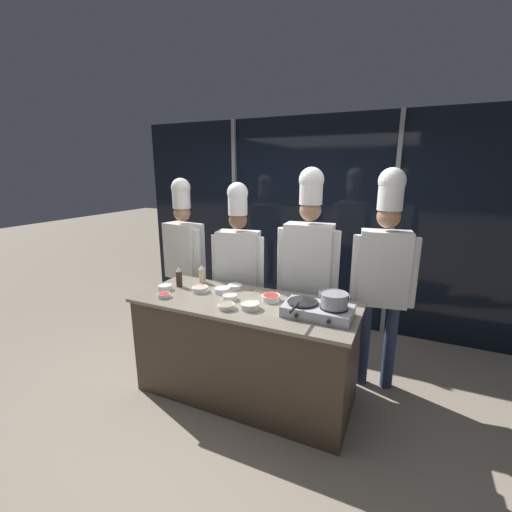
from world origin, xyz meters
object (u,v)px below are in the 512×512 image
object	(u,v)px
squeeze_bottle_soy	(179,277)
prep_bowl_mushrooms	(226,306)
prep_bowl_chicken	(230,297)
prep_bowl_shrimp	(200,289)
serving_spoon_solid	(265,293)
stock_pot	(334,300)
prep_bowl_noodles	(250,305)
portable_stove	(318,310)
chef_head	(184,251)
prep_bowl_bean_sprouts	(235,286)
prep_bowl_garlic	(165,287)
chef_sous	(238,261)
squeeze_bottle_oil	(202,274)
chef_line	(308,258)
prep_bowl_chili_flakes	(271,297)
frying_pan	(303,300)
chef_pastry	(384,265)
prep_bowl_bell_pepper	(164,295)
prep_bowl_rice	(222,290)

from	to	relation	value
squeeze_bottle_soy	prep_bowl_mushrooms	world-z (taller)	squeeze_bottle_soy
prep_bowl_chicken	prep_bowl_shrimp	bearing A→B (deg)	170.03
prep_bowl_mushrooms	serving_spoon_solid	size ratio (longest dim) A/B	0.62
stock_pot	prep_bowl_noodles	distance (m)	0.68
portable_stove	chef_head	world-z (taller)	chef_head
stock_pot	prep_bowl_bean_sprouts	world-z (taller)	stock_pot
prep_bowl_garlic	prep_bowl_bean_sprouts	distance (m)	0.67
portable_stove	prep_bowl_garlic	xyz separation A→B (m)	(-1.48, -0.02, -0.02)
stock_pot	squeeze_bottle_soy	xyz separation A→B (m)	(-1.54, 0.12, -0.06)
chef_sous	prep_bowl_bean_sprouts	bearing A→B (deg)	102.95
squeeze_bottle_oil	chef_sous	xyz separation A→B (m)	(0.26, 0.30, 0.10)
squeeze_bottle_soy	serving_spoon_solid	world-z (taller)	squeeze_bottle_soy
squeeze_bottle_oil	chef_line	bearing A→B (deg)	18.38
prep_bowl_chili_flakes	serving_spoon_solid	world-z (taller)	prep_bowl_chili_flakes
squeeze_bottle_soy	chef_head	world-z (taller)	chef_head
frying_pan	prep_bowl_garlic	xyz separation A→B (m)	(-1.36, -0.01, -0.09)
prep_bowl_noodles	squeeze_bottle_oil	bearing A→B (deg)	150.52
prep_bowl_chicken	chef_head	distance (m)	1.22
prep_bowl_mushrooms	chef_pastry	distance (m)	1.45
stock_pot	prep_bowl_shrimp	world-z (taller)	stock_pot
frying_pan	prep_bowl_chicken	size ratio (longest dim) A/B	3.30
frying_pan	chef_head	size ratio (longest dim) A/B	0.22
prep_bowl_mushrooms	chef_sous	size ratio (longest dim) A/B	0.08
chef_head	squeeze_bottle_oil	bearing A→B (deg)	152.26
prep_bowl_garlic	chef_line	bearing A→B (deg)	29.20
frying_pan	stock_pot	size ratio (longest dim) A/B	1.82
portable_stove	prep_bowl_shrimp	distance (m)	1.15
prep_bowl_bell_pepper	prep_bowl_bean_sprouts	world-z (taller)	prep_bowl_bean_sprouts
portable_stove	prep_bowl_garlic	bearing A→B (deg)	-179.41
stock_pot	prep_bowl_bean_sprouts	size ratio (longest dim) A/B	1.64
stock_pot	prep_bowl_mushrooms	bearing A→B (deg)	-168.40
prep_bowl_bean_sprouts	stock_pot	bearing A→B (deg)	-16.09
frying_pan	prep_bowl_chili_flakes	xyz separation A→B (m)	(-0.33, 0.15, -0.09)
prep_bowl_mushrooms	prep_bowl_chicken	distance (m)	0.20
prep_bowl_bean_sprouts	chef_head	xyz separation A→B (m)	(-0.89, 0.42, 0.17)
prep_bowl_bean_sprouts	chef_line	bearing A→B (deg)	30.84
squeeze_bottle_soy	prep_bowl_bell_pepper	bearing A→B (deg)	-79.52
prep_bowl_garlic	chef_sous	bearing A→B (deg)	54.42
portable_stove	serving_spoon_solid	world-z (taller)	portable_stove
chef_sous	squeeze_bottle_oil	bearing A→B (deg)	40.23
prep_bowl_rice	prep_bowl_shrimp	size ratio (longest dim) A/B	0.99
prep_bowl_bell_pepper	chef_pastry	bearing A→B (deg)	26.06
chef_pastry	prep_bowl_chili_flakes	bearing A→B (deg)	23.13
prep_bowl_mushrooms	prep_bowl_chili_flakes	distance (m)	0.42
prep_bowl_mushrooms	prep_bowl_chicken	xyz separation A→B (m)	(-0.07, 0.19, 0.00)
prep_bowl_mushrooms	serving_spoon_solid	world-z (taller)	prep_bowl_mushrooms
squeeze_bottle_soy	prep_bowl_garlic	bearing A→B (deg)	-116.01
frying_pan	chef_head	xyz separation A→B (m)	(-1.66, 0.71, 0.08)
frying_pan	chef_sous	bearing A→B (deg)	145.05
prep_bowl_rice	chef_pastry	bearing A→B (deg)	21.82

